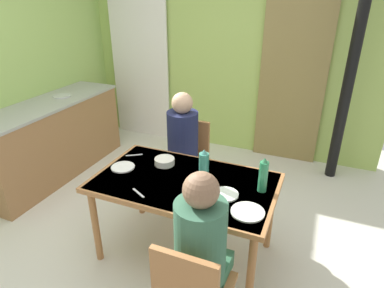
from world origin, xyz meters
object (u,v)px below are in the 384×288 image
(dining_table, at_px, (185,188))
(water_bottle_green_far, at_px, (263,176))
(person_near_diner, at_px, (201,239))
(serving_bowl_center, at_px, (165,161))
(chair_far_diner, at_px, (188,157))
(person_far_diner, at_px, (182,137))
(water_bottle_green_near, at_px, (204,167))
(kitchen_counter, at_px, (51,139))

(dining_table, xyz_separation_m, water_bottle_green_far, (0.58, 0.09, 0.20))
(person_near_diner, xyz_separation_m, water_bottle_green_far, (0.20, 0.72, 0.07))
(serving_bowl_center, bearing_deg, dining_table, -33.92)
(chair_far_diner, xyz_separation_m, water_bottle_green_far, (0.89, -0.68, 0.35))
(person_far_diner, xyz_separation_m, water_bottle_green_near, (0.45, -0.59, 0.07))
(kitchen_counter, bearing_deg, water_bottle_green_near, -15.71)
(water_bottle_green_near, xyz_separation_m, water_bottle_green_far, (0.44, 0.05, -0.00))
(chair_far_diner, bearing_deg, kitchen_counter, 3.85)
(person_near_diner, bearing_deg, water_bottle_green_far, 74.63)
(person_near_diner, relative_size, water_bottle_green_far, 2.82)
(kitchen_counter, distance_m, person_near_diner, 2.76)
(chair_far_diner, height_order, person_far_diner, person_far_diner)
(water_bottle_green_far, height_order, serving_bowl_center, water_bottle_green_far)
(person_far_diner, bearing_deg, kitchen_counter, -0.66)
(chair_far_diner, bearing_deg, dining_table, 111.68)
(water_bottle_green_near, bearing_deg, person_near_diner, -70.28)
(person_near_diner, height_order, serving_bowl_center, person_near_diner)
(water_bottle_green_near, xyz_separation_m, serving_bowl_center, (-0.41, 0.14, -0.10))
(chair_far_diner, xyz_separation_m, person_near_diner, (0.69, -1.40, 0.28))
(kitchen_counter, distance_m, person_far_diner, 1.76)
(kitchen_counter, relative_size, dining_table, 1.36)
(person_near_diner, distance_m, water_bottle_green_near, 0.72)
(kitchen_counter, distance_m, dining_table, 2.15)
(person_far_diner, height_order, water_bottle_green_far, person_far_diner)
(kitchen_counter, height_order, water_bottle_green_near, water_bottle_green_near)
(water_bottle_green_near, distance_m, serving_bowl_center, 0.44)
(dining_table, xyz_separation_m, person_near_diner, (0.38, -0.63, 0.13))
(serving_bowl_center, bearing_deg, water_bottle_green_far, -5.81)
(kitchen_counter, distance_m, water_bottle_green_near, 2.30)
(kitchen_counter, xyz_separation_m, person_near_diner, (2.42, -1.28, 0.33))
(water_bottle_green_near, relative_size, serving_bowl_center, 1.65)
(person_far_diner, xyz_separation_m, water_bottle_green_far, (0.89, -0.54, 0.07))
(dining_table, bearing_deg, chair_far_diner, 111.68)
(dining_table, distance_m, water_bottle_green_far, 0.62)
(dining_table, bearing_deg, water_bottle_green_near, 15.20)
(dining_table, height_order, serving_bowl_center, serving_bowl_center)
(water_bottle_green_near, height_order, serving_bowl_center, water_bottle_green_near)
(water_bottle_green_far, bearing_deg, chair_far_diner, 142.69)
(serving_bowl_center, bearing_deg, chair_far_diner, 94.05)
(chair_far_diner, distance_m, water_bottle_green_near, 0.93)
(dining_table, xyz_separation_m, person_far_diner, (-0.31, 0.63, 0.13))
(chair_far_diner, height_order, serving_bowl_center, chair_far_diner)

